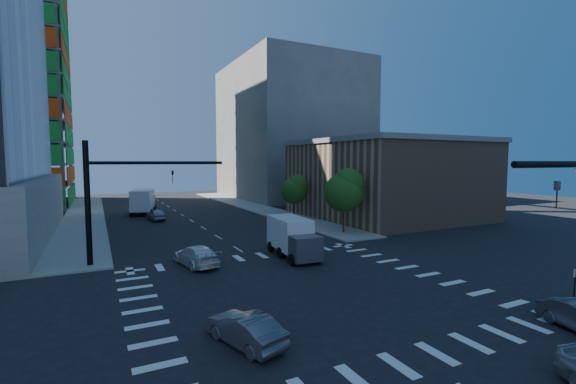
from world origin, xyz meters
TOP-DOWN VIEW (x-y plane):
  - ground at (0.00, 0.00)m, footprint 160.00×160.00m
  - road_markings at (0.00, 0.00)m, footprint 20.00×20.00m
  - sidewalk_ne at (12.50, 40.00)m, footprint 5.00×60.00m
  - sidewalk_nw at (-12.50, 40.00)m, footprint 5.00×60.00m
  - commercial_building at (25.00, 22.00)m, footprint 20.50×22.50m
  - bg_building_ne at (27.00, 55.00)m, footprint 24.00×30.00m
  - signal_mast_nw at (-10.00, 11.50)m, footprint 10.20×0.40m
  - tree_south at (12.63, 13.90)m, footprint 4.16×4.16m
  - tree_north at (12.93, 25.90)m, footprint 3.54×3.52m
  - no_parking_sign at (10.70, -9.00)m, footprint 0.30×0.06m
  - car_nb_far at (7.86, 17.01)m, footprint 3.82×5.76m
  - car_sb_near at (-4.49, 8.43)m, footprint 2.87×5.31m
  - car_sb_mid at (-4.04, 32.56)m, footprint 2.20×4.52m
  - car_sb_cross at (-5.57, -4.82)m, footprint 2.55×4.33m
  - box_truck_near at (3.07, 7.28)m, footprint 2.97×6.05m
  - box_truck_far at (-4.74, 40.08)m, footprint 4.43×7.30m

SIDE VIEW (x-z plane):
  - ground at x=0.00m, z-range 0.00..0.00m
  - road_markings at x=0.00m, z-range 0.00..0.01m
  - sidewalk_ne at x=12.50m, z-range 0.00..0.15m
  - sidewalk_nw at x=-12.50m, z-range 0.00..0.15m
  - car_sb_cross at x=-5.57m, z-range 0.00..1.35m
  - car_sb_near at x=-4.49m, z-range 0.00..1.46m
  - car_nb_far at x=7.86m, z-range 0.00..1.47m
  - car_sb_mid at x=-4.04m, z-range 0.00..1.49m
  - box_truck_near at x=3.07m, z-range -0.18..2.90m
  - no_parking_sign at x=10.70m, z-range 0.28..2.48m
  - box_truck_far at x=-4.74m, z-range -0.21..3.36m
  - tree_north at x=12.93m, z-range 1.10..6.88m
  - tree_south at x=12.63m, z-range 1.27..8.10m
  - commercial_building at x=25.00m, z-range 0.01..10.61m
  - signal_mast_nw at x=-10.00m, z-range 0.99..9.99m
  - bg_building_ne at x=27.00m, z-range 0.00..28.00m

